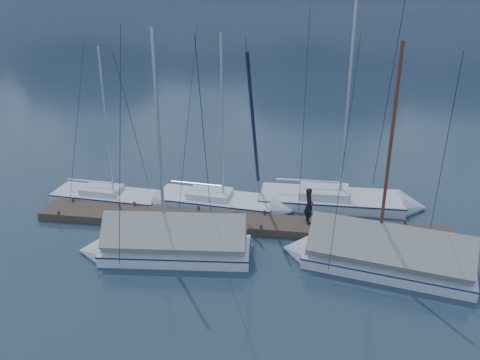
# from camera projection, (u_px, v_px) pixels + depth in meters

# --- Properties ---
(ground) EXTENTS (1000.00, 1000.00, 0.00)m
(ground) POSITION_uv_depth(u_px,v_px,m) (232.00, 250.00, 20.25)
(ground) COLOR #172633
(ground) RESTS_ON ground
(dock) EXTENTS (18.00, 1.50, 0.54)m
(dock) POSITION_uv_depth(u_px,v_px,m) (240.00, 224.00, 22.04)
(dock) COLOR #382D23
(dock) RESTS_ON ground
(mooring_posts) EXTENTS (15.12, 1.52, 0.35)m
(mooring_posts) POSITION_uv_depth(u_px,v_px,m) (229.00, 219.00, 22.02)
(mooring_posts) COLOR #382D23
(mooring_posts) RESTS_ON ground
(sailboat_open_left) EXTENTS (6.18, 2.61, 8.03)m
(sailboat_open_left) POSITION_uv_depth(u_px,v_px,m) (122.00, 199.00, 24.47)
(sailboat_open_left) COLOR silver
(sailboat_open_left) RESTS_ON ground
(sailboat_open_mid) EXTENTS (6.77, 2.84, 8.74)m
(sailboat_open_mid) POSITION_uv_depth(u_px,v_px,m) (233.00, 204.00, 23.89)
(sailboat_open_mid) COLOR silver
(sailboat_open_mid) RESTS_ON ground
(sailboat_open_right) EXTENTS (7.79, 3.34, 10.27)m
(sailboat_open_right) POSITION_uv_depth(u_px,v_px,m) (351.00, 202.00, 23.98)
(sailboat_open_right) COLOR silver
(sailboat_open_right) RESTS_ON ground
(sailboat_covered_near) EXTENTS (7.39, 3.62, 9.22)m
(sailboat_covered_near) POSITION_uv_depth(u_px,v_px,m) (373.00, 256.00, 18.92)
(sailboat_covered_near) COLOR silver
(sailboat_covered_near) RESTS_ON ground
(sailboat_covered_far) EXTENTS (6.91, 2.91, 9.46)m
(sailboat_covered_far) POSITION_uv_depth(u_px,v_px,m) (162.00, 245.00, 19.67)
(sailboat_covered_far) COLOR silver
(sailboat_covered_far) RESTS_ON ground
(person) EXTENTS (0.53, 0.66, 1.57)m
(person) POSITION_uv_depth(u_px,v_px,m) (309.00, 205.00, 21.44)
(person) COLOR black
(person) RESTS_ON dock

